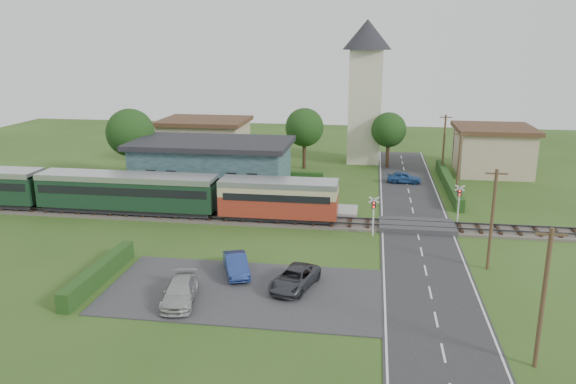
# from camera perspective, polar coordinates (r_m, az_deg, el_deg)

# --- Properties ---
(ground) EXTENTS (120.00, 120.00, 0.00)m
(ground) POSITION_cam_1_polar(r_m,az_deg,el_deg) (46.24, 0.62, -3.91)
(ground) COLOR #2D4C19
(railway_track) EXTENTS (76.00, 3.20, 0.49)m
(railway_track) POSITION_cam_1_polar(r_m,az_deg,el_deg) (48.08, 0.95, -3.02)
(railway_track) COLOR #4C443D
(railway_track) RESTS_ON ground
(road) EXTENTS (6.00, 70.00, 0.05)m
(road) POSITION_cam_1_polar(r_m,az_deg,el_deg) (46.00, 13.08, -4.39)
(road) COLOR #28282B
(road) RESTS_ON ground
(car_park) EXTENTS (17.00, 9.00, 0.08)m
(car_park) POSITION_cam_1_polar(r_m,az_deg,el_deg) (35.53, -4.57, -9.99)
(car_park) COLOR #333335
(car_park) RESTS_ON ground
(crossing_deck) EXTENTS (6.20, 3.40, 0.45)m
(crossing_deck) POSITION_cam_1_polar(r_m,az_deg,el_deg) (47.82, 12.93, -3.37)
(crossing_deck) COLOR #333335
(crossing_deck) RESTS_ON ground
(platform) EXTENTS (30.00, 3.00, 0.45)m
(platform) POSITION_cam_1_polar(r_m,az_deg,el_deg) (53.19, -9.32, -1.29)
(platform) COLOR gray
(platform) RESTS_ON ground
(equipment_hut) EXTENTS (2.30, 2.30, 2.55)m
(equipment_hut) POSITION_cam_1_polar(r_m,az_deg,el_deg) (55.75, -17.24, 0.60)
(equipment_hut) COLOR beige
(equipment_hut) RESTS_ON platform
(station_building) EXTENTS (16.00, 9.00, 5.30)m
(station_building) POSITION_cam_1_polar(r_m,az_deg,el_deg) (57.94, -7.69, 2.65)
(station_building) COLOR #253F3F
(station_building) RESTS_ON ground
(train) EXTENTS (43.20, 2.90, 3.40)m
(train) POSITION_cam_1_polar(r_m,az_deg,el_deg) (53.06, -19.12, 0.20)
(train) COLOR #232328
(train) RESTS_ON ground
(church_tower) EXTENTS (6.00, 6.00, 17.60)m
(church_tower) POSITION_cam_1_polar(r_m,az_deg,el_deg) (71.45, 7.91, 11.11)
(church_tower) COLOR beige
(church_tower) RESTS_ON ground
(house_west) EXTENTS (10.80, 8.80, 5.50)m
(house_west) POSITION_cam_1_polar(r_m,az_deg,el_deg) (72.50, -8.43, 5.22)
(house_west) COLOR tan
(house_west) RESTS_ON ground
(house_east) EXTENTS (8.80, 8.80, 5.50)m
(house_east) POSITION_cam_1_polar(r_m,az_deg,el_deg) (69.79, 20.05, 4.08)
(house_east) COLOR tan
(house_east) RESTS_ON ground
(hedge_carpark) EXTENTS (0.80, 9.00, 1.20)m
(hedge_carpark) POSITION_cam_1_polar(r_m,az_deg,el_deg) (38.47, -18.64, -7.84)
(hedge_carpark) COLOR #193814
(hedge_carpark) RESTS_ON ground
(hedge_roadside) EXTENTS (0.80, 18.00, 1.20)m
(hedge_roadside) POSITION_cam_1_polar(r_m,az_deg,el_deg) (61.56, 15.97, 0.94)
(hedge_roadside) COLOR #193814
(hedge_roadside) RESTS_ON ground
(hedge_station) EXTENTS (22.00, 0.80, 1.30)m
(hedge_station) POSITION_cam_1_polar(r_m,az_deg,el_deg) (62.62, -6.48, 1.72)
(hedge_station) COLOR #193814
(hedge_station) RESTS_ON ground
(tree_a) EXTENTS (5.20, 5.20, 8.00)m
(tree_a) POSITION_cam_1_polar(r_m,az_deg,el_deg) (63.67, -15.73, 5.81)
(tree_a) COLOR #332316
(tree_a) RESTS_ON ground
(tree_b) EXTENTS (4.60, 4.60, 7.34)m
(tree_b) POSITION_cam_1_polar(r_m,az_deg,el_deg) (67.52, 1.68, 6.56)
(tree_b) COLOR #332316
(tree_b) RESTS_ON ground
(tree_c) EXTENTS (4.20, 4.20, 6.78)m
(tree_c) POSITION_cam_1_polar(r_m,az_deg,el_deg) (69.09, 10.20, 6.23)
(tree_c) COLOR #332316
(tree_c) RESTS_ON ground
(utility_pole_a) EXTENTS (1.40, 0.22, 7.00)m
(utility_pole_a) POSITION_cam_1_polar(r_m,az_deg,el_deg) (28.93, 24.51, -9.70)
(utility_pole_a) COLOR #473321
(utility_pole_a) RESTS_ON ground
(utility_pole_b) EXTENTS (1.40, 0.22, 7.00)m
(utility_pole_b) POSITION_cam_1_polar(r_m,az_deg,el_deg) (39.84, 20.03, -2.54)
(utility_pole_b) COLOR #473321
(utility_pole_b) RESTS_ON ground
(utility_pole_c) EXTENTS (1.40, 0.22, 7.00)m
(utility_pole_c) POSITION_cam_1_polar(r_m,az_deg,el_deg) (55.10, 16.94, 2.47)
(utility_pole_c) COLOR #473321
(utility_pole_c) RESTS_ON ground
(utility_pole_d) EXTENTS (1.40, 0.22, 7.00)m
(utility_pole_d) POSITION_cam_1_polar(r_m,az_deg,el_deg) (66.77, 15.55, 4.71)
(utility_pole_d) COLOR #473321
(utility_pole_d) RESTS_ON ground
(crossing_signal_near) EXTENTS (0.84, 0.28, 3.28)m
(crossing_signal_near) POSITION_cam_1_polar(r_m,az_deg,el_deg) (44.79, 8.69, -1.85)
(crossing_signal_near) COLOR silver
(crossing_signal_near) RESTS_ON ground
(crossing_signal_far) EXTENTS (0.84, 0.28, 3.28)m
(crossing_signal_far) POSITION_cam_1_polar(r_m,az_deg,el_deg) (49.97, 16.99, -0.56)
(crossing_signal_far) COLOR silver
(crossing_signal_far) RESTS_ON ground
(streetlamp_west) EXTENTS (0.30, 0.30, 5.15)m
(streetlamp_west) POSITION_cam_1_polar(r_m,az_deg,el_deg) (70.26, -15.11, 4.75)
(streetlamp_west) COLOR #3F3F47
(streetlamp_west) RESTS_ON ground
(streetlamp_east) EXTENTS (0.30, 0.30, 5.15)m
(streetlamp_east) POSITION_cam_1_polar(r_m,az_deg,el_deg) (71.99, 16.50, 4.89)
(streetlamp_east) COLOR #3F3F47
(streetlamp_east) RESTS_ON ground
(car_on_road) EXTENTS (3.68, 1.58, 1.24)m
(car_on_road) POSITION_cam_1_polar(r_m,az_deg,el_deg) (62.36, 11.71, 1.46)
(car_on_road) COLOR #244D8B
(car_on_road) RESTS_ON road
(car_park_blue) EXTENTS (2.73, 4.21, 1.31)m
(car_park_blue) POSITION_cam_1_polar(r_m,az_deg,el_deg) (37.64, -5.29, -7.36)
(car_park_blue) COLOR navy
(car_park_blue) RESTS_ON car_park
(car_park_silver) EXTENTS (2.57, 4.73, 1.30)m
(car_park_silver) POSITION_cam_1_polar(r_m,az_deg,el_deg) (34.33, -10.91, -9.90)
(car_park_silver) COLOR #AAAAAA
(car_park_silver) RESTS_ON car_park
(car_park_dark) EXTENTS (3.21, 4.85, 1.24)m
(car_park_dark) POSITION_cam_1_polar(r_m,az_deg,el_deg) (35.52, 0.67, -8.78)
(car_park_dark) COLOR #34363C
(car_park_dark) RESTS_ON car_park
(pedestrian_near) EXTENTS (0.64, 0.52, 1.53)m
(pedestrian_near) POSITION_cam_1_polar(r_m,az_deg,el_deg) (50.88, -0.79, -0.68)
(pedestrian_near) COLOR gray
(pedestrian_near) RESTS_ON platform
(pedestrian_far) EXTENTS (0.72, 0.85, 1.53)m
(pedestrian_far) POSITION_cam_1_polar(r_m,az_deg,el_deg) (54.94, -14.42, 0.03)
(pedestrian_far) COLOR gray
(pedestrian_far) RESTS_ON platform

